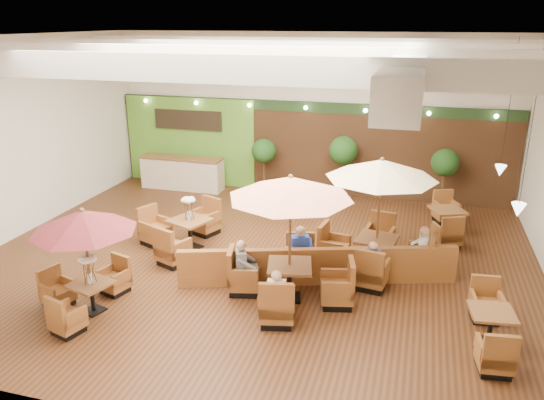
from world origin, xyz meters
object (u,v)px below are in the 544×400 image
(table_4, at_px, (490,328))
(diner_3, at_px, (372,259))
(table_2, at_px, (380,195))
(topiary_1, at_px, (343,153))
(diner_1, at_px, (300,248))
(table_0, at_px, (83,238))
(table_3, at_px, (181,231))
(diner_0, at_px, (277,291))
(booth_divider, at_px, (318,266))
(table_1, at_px, (290,217))
(table_5, at_px, (446,222))
(topiary_0, at_px, (264,153))
(diner_2, at_px, (244,262))
(service_counter, at_px, (182,173))
(topiary_2, at_px, (445,165))
(diner_4, at_px, (421,245))

(table_4, bearing_deg, diner_3, 138.73)
(table_2, relative_size, topiary_1, 1.28)
(diner_1, bearing_deg, table_0, 14.69)
(table_3, bearing_deg, diner_3, 11.16)
(diner_0, bearing_deg, table_2, 51.81)
(diner_1, bearing_deg, booth_divider, 136.79)
(diner_1, bearing_deg, table_1, 69.84)
(table_0, height_order, diner_3, table_0)
(table_5, xyz_separation_m, topiary_0, (-6.10, 2.11, 1.11))
(table_2, distance_m, diner_2, 3.60)
(booth_divider, distance_m, table_3, 4.14)
(topiary_0, bearing_deg, table_5, -19.10)
(table_3, xyz_separation_m, diner_0, (3.52, -2.99, 0.27))
(table_1, bearing_deg, service_counter, 117.04)
(booth_divider, height_order, diner_3, diner_3)
(table_1, xyz_separation_m, table_3, (-3.52, 1.94, -1.47))
(table_0, xyz_separation_m, table_3, (0.39, 3.60, -1.21))
(topiary_0, xyz_separation_m, diner_1, (2.68, -5.93, -0.71))
(table_3, xyz_separation_m, topiary_1, (3.60, 5.04, 1.20))
(topiary_1, bearing_deg, diner_1, -90.73)
(diner_2, bearing_deg, table_3, -147.86)
(topiary_0, height_order, diner_3, topiary_0)
(table_3, distance_m, topiary_2, 8.56)
(diner_0, distance_m, diner_1, 2.11)
(diner_1, xyz_separation_m, diner_3, (1.69, -0.07, -0.05))
(topiary_1, relative_size, diner_4, 2.85)
(table_1, relative_size, topiary_2, 1.45)
(diner_1, xyz_separation_m, diner_4, (2.73, 0.97, -0.02))
(table_0, relative_size, table_5, 0.87)
(table_1, height_order, table_5, table_1)
(topiary_1, bearing_deg, topiary_0, 180.00)
(booth_divider, bearing_deg, table_1, -137.15)
(table_1, distance_m, diner_3, 2.29)
(table_0, bearing_deg, table_2, 50.14)
(table_2, bearing_deg, topiary_0, 139.90)
(booth_divider, relative_size, table_4, 2.68)
(table_5, height_order, topiary_1, topiary_1)
(diner_3, bearing_deg, diner_0, -130.71)
(topiary_2, bearing_deg, service_counter, -178.73)
(table_5, height_order, diner_2, diner_2)
(diner_2, bearing_deg, table_4, 63.21)
(diner_2, relative_size, diner_3, 1.13)
(table_1, distance_m, topiary_2, 7.74)
(diner_2, bearing_deg, table_0, -79.48)
(table_3, distance_m, table_4, 8.03)
(diner_0, distance_m, diner_4, 4.12)
(table_4, height_order, table_5, table_5)
(table_4, bearing_deg, topiary_1, 110.47)
(booth_divider, relative_size, table_1, 2.21)
(table_1, relative_size, table_5, 1.07)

